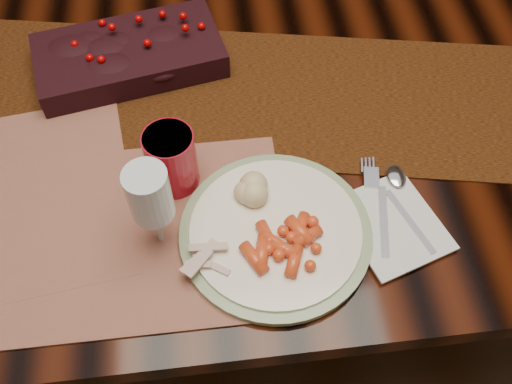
{
  "coord_description": "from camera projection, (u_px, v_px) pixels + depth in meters",
  "views": [
    {
      "loc": [
        -0.08,
        -0.73,
        1.49
      ],
      "look_at": [
        -0.03,
        -0.27,
        0.8
      ],
      "focal_mm": 40.0,
      "sensor_mm": 36.0,
      "label": 1
    }
  ],
  "objects": [
    {
      "name": "turkey_shreds",
      "position": [
        203.0,
        258.0,
        0.79
      ],
      "size": [
        0.08,
        0.08,
        0.02
      ],
      "primitive_type": null,
      "rotation": [
        0.0,
        0.0,
        0.13
      ],
      "color": "#D7A899",
      "rests_on": "dinner_plate"
    },
    {
      "name": "placemat_main",
      "position": [
        141.0,
        233.0,
        0.85
      ],
      "size": [
        0.43,
        0.32,
        0.0
      ],
      "primitive_type": "cube",
      "rotation": [
        0.0,
        0.0,
        -0.0
      ],
      "color": "brown",
      "rests_on": "dining_table"
    },
    {
      "name": "centerpiece",
      "position": [
        129.0,
        52.0,
        1.01
      ],
      "size": [
        0.35,
        0.23,
        0.07
      ],
      "primitive_type": null,
      "rotation": [
        0.0,
        0.0,
        0.2
      ],
      "color": "black",
      "rests_on": "table_runner"
    },
    {
      "name": "dining_table",
      "position": [
        255.0,
        195.0,
        1.33
      ],
      "size": [
        1.8,
        1.0,
        0.75
      ],
      "primitive_type": "cube",
      "color": "black",
      "rests_on": "floor"
    },
    {
      "name": "fork",
      "position": [
        380.0,
        209.0,
        0.86
      ],
      "size": [
        0.05,
        0.16,
        0.0
      ],
      "primitive_type": null,
      "rotation": [
        0.0,
        0.0,
        -0.2
      ],
      "color": "silver",
      "rests_on": "napkin"
    },
    {
      "name": "dinner_plate",
      "position": [
        276.0,
        232.0,
        0.83
      ],
      "size": [
        0.32,
        0.32,
        0.02
      ],
      "primitive_type": "cylinder",
      "rotation": [
        0.0,
        0.0,
        0.15
      ],
      "color": "white",
      "rests_on": "placemat_main"
    },
    {
      "name": "spoon",
      "position": [
        405.0,
        207.0,
        0.86
      ],
      "size": [
        0.08,
        0.15,
        0.0
      ],
      "primitive_type": null,
      "rotation": [
        0.0,
        0.0,
        0.34
      ],
      "color": "#AAAAC1",
      "rests_on": "napkin"
    },
    {
      "name": "floor",
      "position": [
        255.0,
        267.0,
        1.65
      ],
      "size": [
        5.0,
        5.0,
        0.0
      ],
      "primitive_type": "plane",
      "color": "black",
      "rests_on": "ground"
    },
    {
      "name": "table_runner",
      "position": [
        258.0,
        95.0,
        1.0
      ],
      "size": [
        1.58,
        0.61,
        0.0
      ],
      "primitive_type": "cube",
      "rotation": [
        0.0,
        0.0,
        -0.19
      ],
      "color": "black",
      "rests_on": "dining_table"
    },
    {
      "name": "mashed_potatoes",
      "position": [
        239.0,
        183.0,
        0.85
      ],
      "size": [
        0.1,
        0.09,
        0.04
      ],
      "primitive_type": null,
      "rotation": [
        0.0,
        0.0,
        0.29
      ],
      "color": "beige",
      "rests_on": "dinner_plate"
    },
    {
      "name": "napkin",
      "position": [
        392.0,
        224.0,
        0.85
      ],
      "size": [
        0.17,
        0.19,
        0.01
      ],
      "primitive_type": "cube",
      "rotation": [
        0.0,
        0.0,
        0.32
      ],
      "color": "silver",
      "rests_on": "placemat_main"
    },
    {
      "name": "red_cup",
      "position": [
        171.0,
        160.0,
        0.85
      ],
      "size": [
        0.1,
        0.1,
        0.1
      ],
      "primitive_type": "cylinder",
      "rotation": [
        0.0,
        0.0,
        -0.3
      ],
      "color": "#A30E1F",
      "rests_on": "placemat_main"
    },
    {
      "name": "wine_glass",
      "position": [
        154.0,
        210.0,
        0.77
      ],
      "size": [
        0.07,
        0.07,
        0.16
      ],
      "primitive_type": null,
      "rotation": [
        0.0,
        0.0,
        0.24
      ],
      "color": "white",
      "rests_on": "dining_table"
    },
    {
      "name": "baby_carrots",
      "position": [
        285.0,
        245.0,
        0.8
      ],
      "size": [
        0.13,
        0.11,
        0.02
      ],
      "primitive_type": null,
      "rotation": [
        0.0,
        0.0,
        0.06
      ],
      "color": "#D6431B",
      "rests_on": "dinner_plate"
    }
  ]
}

